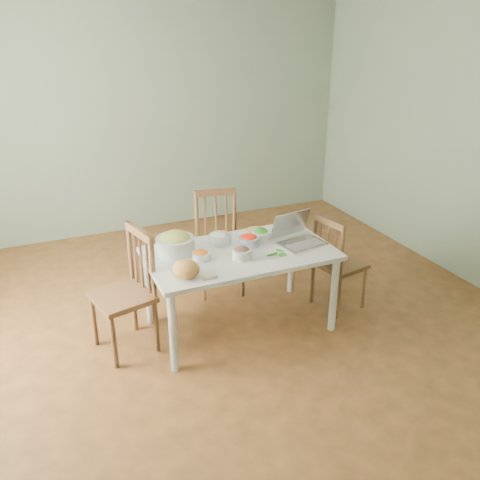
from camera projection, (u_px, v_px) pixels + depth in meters
name	position (u px, v px, depth m)	size (l,w,h in m)	color
floor	(227.00, 327.00, 4.32)	(5.00, 5.00, 0.00)	#412712
wall_back	(144.00, 117.00, 5.88)	(5.00, 0.00, 2.70)	gray
wall_right	(477.00, 142.00, 4.69)	(0.00, 5.00, 2.70)	gray
dining_table	(240.00, 290.00, 4.20)	(1.48, 0.83, 0.69)	silver
chair_far	(219.00, 244.00, 4.73)	(0.42, 0.40, 0.95)	#332210
chair_left	(122.00, 294.00, 3.86)	(0.43, 0.41, 0.97)	#332210
chair_right	(340.00, 262.00, 4.48)	(0.39, 0.37, 0.87)	#332210
bread_boule	(186.00, 269.00, 3.64)	(0.20, 0.20, 0.13)	#BE7737
butter_stick	(210.00, 277.00, 3.64)	(0.11, 0.03, 0.03)	beige
bowl_squash	(175.00, 243.00, 4.01)	(0.30, 0.30, 0.18)	#D5CE63
bowl_carrot	(201.00, 255.00, 3.91)	(0.14, 0.14, 0.08)	#CD5700
bowl_onion	(220.00, 238.00, 4.19)	(0.18, 0.18, 0.10)	silver
bowl_mushroom	(242.00, 253.00, 3.92)	(0.15, 0.15, 0.10)	#39231A
bowl_redpep	(249.00, 240.00, 4.15)	(0.17, 0.17, 0.10)	#BC0F00
bowl_broccoli	(261.00, 234.00, 4.27)	(0.15, 0.15, 0.10)	#083509
flatbread	(256.00, 231.00, 4.43)	(0.19, 0.19, 0.02)	tan
basil_bunch	(276.00, 253.00, 4.02)	(0.19, 0.19, 0.02)	#316325
laptop	(303.00, 231.00, 4.14)	(0.36, 0.33, 0.24)	silver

